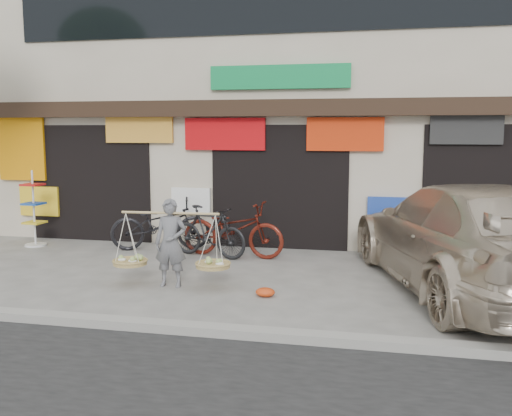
% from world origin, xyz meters
% --- Properties ---
extents(ground, '(70.00, 70.00, 0.00)m').
position_xyz_m(ground, '(0.00, 0.00, 0.00)').
color(ground, gray).
rests_on(ground, ground).
extents(kerb, '(70.00, 0.25, 0.12)m').
position_xyz_m(kerb, '(0.00, -2.00, 0.06)').
color(kerb, gray).
rests_on(kerb, ground).
extents(shophouse_block, '(14.00, 6.32, 7.00)m').
position_xyz_m(shophouse_block, '(-0.00, 6.42, 3.45)').
color(shophouse_block, beige).
rests_on(shophouse_block, ground).
extents(street_vendor, '(1.98, 0.66, 1.47)m').
position_xyz_m(street_vendor, '(-1.22, 0.04, 0.67)').
color(street_vendor, slate).
rests_on(street_vendor, ground).
extents(bike_0, '(2.27, 1.41, 1.13)m').
position_xyz_m(bike_0, '(-2.49, 2.79, 0.56)').
color(bike_0, black).
rests_on(bike_0, ground).
extents(bike_1, '(1.83, 1.01, 1.06)m').
position_xyz_m(bike_1, '(-1.25, 2.30, 0.53)').
color(bike_1, black).
rests_on(bike_1, ground).
extents(bike_2, '(2.25, 0.99, 1.14)m').
position_xyz_m(bike_2, '(-0.78, 2.45, 0.57)').
color(bike_2, '#5B190F').
rests_on(bike_2, ground).
extents(suv, '(4.04, 6.54, 1.77)m').
position_xyz_m(suv, '(3.55, 0.78, 0.88)').
color(suv, beige).
rests_on(suv, ground).
extents(display_rack, '(0.47, 0.47, 1.70)m').
position_xyz_m(display_rack, '(-5.40, 2.57, 0.69)').
color(display_rack, silver).
rests_on(display_rack, ground).
extents(red_bag, '(0.31, 0.25, 0.14)m').
position_xyz_m(red_bag, '(0.43, -0.21, 0.07)').
color(red_bag, red).
rests_on(red_bag, ground).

